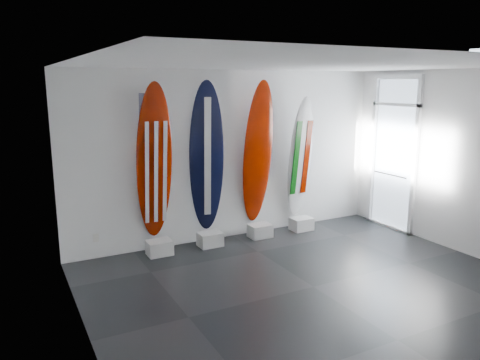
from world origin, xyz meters
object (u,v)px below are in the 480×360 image
surfboard_navy (207,158)px  surfboard_usa (154,163)px  surfboard_swiss (258,154)px  surfboard_italy (300,158)px

surfboard_navy → surfboard_usa: bearing=-165.0°
surfboard_navy → surfboard_swiss: bearing=15.0°
surfboard_italy → surfboard_usa: bearing=176.3°
surfboard_usa → surfboard_italy: size_ratio=1.12×
surfboard_navy → surfboard_italy: surfboard_navy is taller
surfboard_swiss → surfboard_usa: bearing=178.2°
surfboard_navy → surfboard_italy: (1.92, 0.00, -0.14)m
surfboard_navy → surfboard_swiss: (1.00, 0.00, 0.00)m
surfboard_navy → surfboard_swiss: surfboard_swiss is taller
surfboard_usa → surfboard_navy: surfboard_navy is taller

